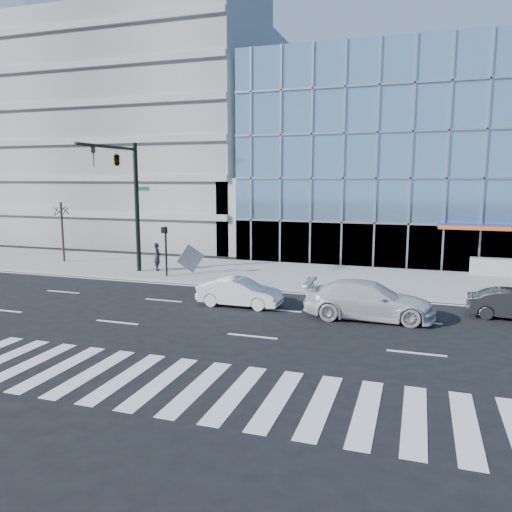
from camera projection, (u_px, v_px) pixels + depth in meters
The scene contains 13 objects.
ground at pixel (280, 310), 22.86m from camera, with size 160.00×160.00×0.00m, color black.
sidewalk at pixel (315, 276), 30.36m from camera, with size 120.00×8.00×0.15m, color gray.
parking_garage at pixel (162, 139), 51.89m from camera, with size 24.00×24.00×20.00m, color gray.
ramp_block at pixel (268, 215), 41.14m from camera, with size 6.00×8.00×6.00m, color gray.
tower_far_mid at pixel (80, 52), 96.18m from camera, with size 13.00×13.00×60.00m, color slate.
tower_backdrop at pixel (227, 82), 94.11m from camera, with size 14.00×14.00×48.00m, color gray.
traffic_signal at pixel (123, 175), 29.59m from camera, with size 1.14×5.74×8.00m.
ped_signal_post at pixel (165, 243), 29.79m from camera, with size 0.30×0.33×3.00m.
street_tree_near at pixel (61, 210), 34.87m from camera, with size 1.10×1.10×4.23m.
white_suv at pixel (368, 300), 21.46m from camera, with size 2.25×5.54×1.61m, color silver.
white_sedan at pixel (240, 292), 23.56m from camera, with size 1.39×3.99×1.32m, color silver.
pedestrian at pixel (158, 257), 31.78m from camera, with size 0.65×0.43×1.78m, color black.
tilted_panel at pixel (191, 258), 30.99m from camera, with size 1.30×0.06×1.30m, color gray.
Camera 1 is at (5.88, -21.44, 6.00)m, focal length 35.00 mm.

